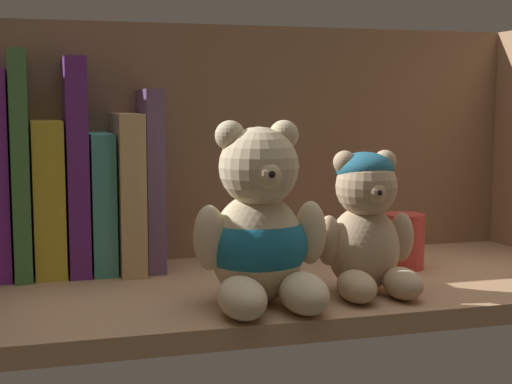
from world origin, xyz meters
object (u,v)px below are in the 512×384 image
(book_3, at_px, (48,197))
(book_7, at_px, (149,179))
(pillar_candle, at_px, (404,241))
(book_4, at_px, (76,166))
(book_6, at_px, (127,191))
(book_5, at_px, (101,201))
(teddy_bear_smaller, at_px, (367,226))
(book_1, at_px, (0,174))
(book_2, at_px, (21,164))
(teddy_bear_larger, at_px, (259,233))

(book_3, distance_m, book_7, 0.11)
(pillar_candle, bearing_deg, book_3, 166.13)
(book_4, xyz_separation_m, book_6, (0.06, 0.00, -0.03))
(book_5, height_order, teddy_bear_smaller, book_5)
(book_1, relative_size, book_2, 0.92)
(book_3, xyz_separation_m, pillar_candle, (0.39, -0.10, -0.05))
(book_1, bearing_deg, book_6, 0.00)
(pillar_candle, bearing_deg, book_5, 163.86)
(teddy_bear_smaller, bearing_deg, book_3, 148.02)
(book_1, relative_size, book_7, 1.10)
(book_1, xyz_separation_m, pillar_candle, (0.44, -0.10, -0.08))
(teddy_bear_smaller, bearing_deg, book_4, 145.22)
(book_4, distance_m, book_6, 0.06)
(book_2, bearing_deg, pillar_candle, -12.97)
(book_2, relative_size, book_4, 1.03)
(book_6, height_order, book_7, book_7)
(book_4, xyz_separation_m, pillar_candle, (0.36, -0.10, -0.09))
(book_4, relative_size, teddy_bear_smaller, 1.67)
(pillar_candle, bearing_deg, teddy_bear_larger, -152.70)
(book_5, relative_size, teddy_bear_smaller, 1.09)
(book_2, xyz_separation_m, book_3, (0.03, 0.00, -0.04))
(book_7, distance_m, teddy_bear_larger, 0.22)
(book_6, bearing_deg, teddy_bear_smaller, -41.24)
(book_2, xyz_separation_m, book_5, (0.09, 0.00, -0.04))
(book_3, bearing_deg, book_6, 0.00)
(teddy_bear_larger, bearing_deg, book_4, 127.59)
(book_1, height_order, book_4, book_4)
(book_6, height_order, pillar_candle, book_6)
(book_2, relative_size, teddy_bear_larger, 1.41)
(book_5, relative_size, book_7, 0.76)
(pillar_candle, bearing_deg, book_2, 167.03)
(teddy_bear_larger, bearing_deg, book_7, 109.80)
(book_1, height_order, book_6, book_1)
(book_7, bearing_deg, book_2, 180.00)
(book_6, relative_size, book_7, 0.87)
(book_3, relative_size, book_5, 1.09)
(book_5, distance_m, teddy_bear_larger, 0.24)
(book_6, height_order, teddy_bear_smaller, book_6)
(book_3, distance_m, teddy_bear_larger, 0.28)
(book_7, bearing_deg, book_5, 180.00)
(book_2, height_order, book_4, book_2)
(book_4, xyz_separation_m, teddy_bear_smaller, (0.27, -0.19, -0.05))
(book_1, relative_size, pillar_candle, 3.56)
(book_2, bearing_deg, book_6, 0.00)
(book_5, xyz_separation_m, book_7, (0.06, 0.00, 0.02))
(book_1, height_order, pillar_candle, book_1)
(book_7, height_order, teddy_bear_smaller, book_7)
(book_5, bearing_deg, book_7, 0.00)
(book_2, height_order, book_7, book_2)
(book_2, distance_m, teddy_bear_larger, 0.30)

